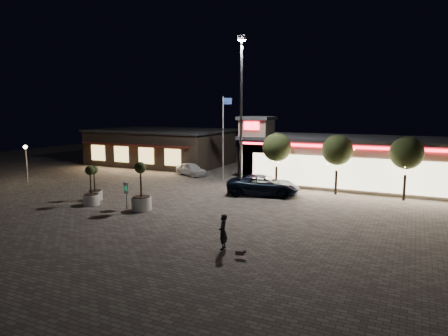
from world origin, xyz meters
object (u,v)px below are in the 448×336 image
at_px(white_sedan, 191,169).
at_px(planter_left, 95,190).
at_px(planter_mid, 91,193).
at_px(pickup_truck, 263,185).
at_px(pedestrian, 223,232).
at_px(valet_sign, 126,191).

relative_size(white_sedan, planter_left, 1.48).
height_order(planter_left, planter_mid, planter_mid).
xyz_separation_m(pickup_truck, white_sedan, (-9.88, 5.59, -0.13)).
bearing_deg(planter_left, pickup_truck, 33.85).
xyz_separation_m(pedestrian, planter_left, (-13.22, 5.31, -0.06)).
distance_m(pickup_truck, valet_sign, 10.76).
xyz_separation_m(planter_mid, valet_sign, (2.98, 0.21, 0.41)).
xyz_separation_m(pedestrian, planter_mid, (-12.36, 4.03, 0.01)).
relative_size(pedestrian, valet_sign, 0.95).
distance_m(planter_left, planter_mid, 1.54).
bearing_deg(planter_left, valet_sign, -15.44).
relative_size(planter_left, valet_sign, 1.43).
bearing_deg(white_sedan, planter_mid, -155.48).
relative_size(planter_mid, valet_sign, 1.55).
bearing_deg(planter_mid, planter_left, 123.90).
bearing_deg(pickup_truck, pedestrian, 176.66).
relative_size(pedestrian, planter_left, 0.66).
bearing_deg(valet_sign, planter_mid, -175.90).
relative_size(pickup_truck, planter_left, 2.19).
xyz_separation_m(planter_left, valet_sign, (3.84, -1.06, 0.47)).
bearing_deg(planter_left, white_sedan, 86.20).
bearing_deg(valet_sign, planter_left, 164.56).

